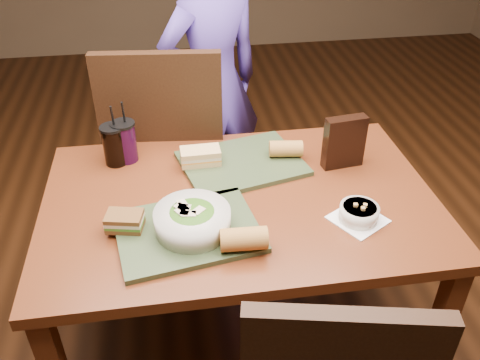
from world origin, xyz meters
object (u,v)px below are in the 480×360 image
at_px(dining_table, 240,218).
at_px(salad_bowl, 192,219).
at_px(tray_far, 242,163).
at_px(cup_berry, 125,141).
at_px(chair_far, 165,153).
at_px(cup_cola, 114,145).
at_px(baguette_near, 244,239).
at_px(diner, 212,85).
at_px(baguette_far, 286,149).
at_px(sandwich_near, 125,221).
at_px(chip_bag, 344,142).
at_px(sandwich_far, 201,156).
at_px(tray_near, 188,231).
at_px(soup_bowl, 359,213).

distance_m(dining_table, salad_bowl, 0.28).
relative_size(tray_far, cup_berry, 1.76).
bearing_deg(cup_berry, dining_table, -38.19).
height_order(chair_far, cup_cola, chair_far).
bearing_deg(dining_table, cup_cola, 145.87).
bearing_deg(dining_table, baguette_near, -96.48).
distance_m(chair_far, diner, 0.49).
bearing_deg(diner, baguette_far, 82.87).
distance_m(dining_table, diner, 0.96).
xyz_separation_m(sandwich_near, chip_bag, (0.76, 0.26, 0.05)).
distance_m(tray_far, cup_cola, 0.47).
distance_m(diner, sandwich_far, 0.77).
bearing_deg(tray_far, tray_near, -122.21).
distance_m(chair_far, tray_near, 0.73).
bearing_deg(sandwich_far, diner, 80.78).
height_order(chair_far, cup_berry, chair_far).
height_order(dining_table, soup_bowl, soup_bowl).
height_order(salad_bowl, cup_berry, cup_berry).
height_order(dining_table, sandwich_near, sandwich_near).
xyz_separation_m(salad_bowl, soup_bowl, (0.52, -0.01, -0.03)).
xyz_separation_m(baguette_far, cup_cola, (-0.62, 0.08, 0.03)).
height_order(tray_near, soup_bowl, soup_bowl).
bearing_deg(dining_table, chair_far, 113.89).
distance_m(chair_far, soup_bowl, 0.95).
distance_m(soup_bowl, cup_cola, 0.89).
height_order(dining_table, tray_near, tray_near).
height_order(sandwich_near, cup_berry, cup_berry).
bearing_deg(baguette_near, cup_cola, 125.03).
relative_size(diner, salad_bowl, 6.37).
xyz_separation_m(tray_near, sandwich_far, (0.07, 0.36, 0.04)).
bearing_deg(cup_cola, tray_far, -11.15).
bearing_deg(baguette_near, dining_table, 83.52).
xyz_separation_m(dining_table, sandwich_near, (-0.37, -0.12, 0.13)).
bearing_deg(dining_table, salad_bowl, -136.41).
height_order(diner, tray_far, diner).
relative_size(soup_bowl, baguette_near, 1.51).
height_order(salad_bowl, sandwich_near, salad_bowl).
relative_size(tray_near, tray_far, 1.00).
relative_size(tray_near, cup_cola, 1.80).
bearing_deg(salad_bowl, cup_cola, 119.18).
bearing_deg(chip_bag, sandwich_far, 165.15).
distance_m(diner, chip_bag, 0.91).
distance_m(soup_bowl, sandwich_near, 0.72).
relative_size(salad_bowl, sandwich_near, 1.89).
bearing_deg(baguette_far, salad_bowl, -135.36).
xyz_separation_m(diner, salad_bowl, (-0.18, -1.12, 0.08)).
bearing_deg(diner, dining_table, 67.99).
height_order(diner, soup_bowl, diner).
distance_m(dining_table, chip_bag, 0.46).
relative_size(chair_far, cup_cola, 4.75).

